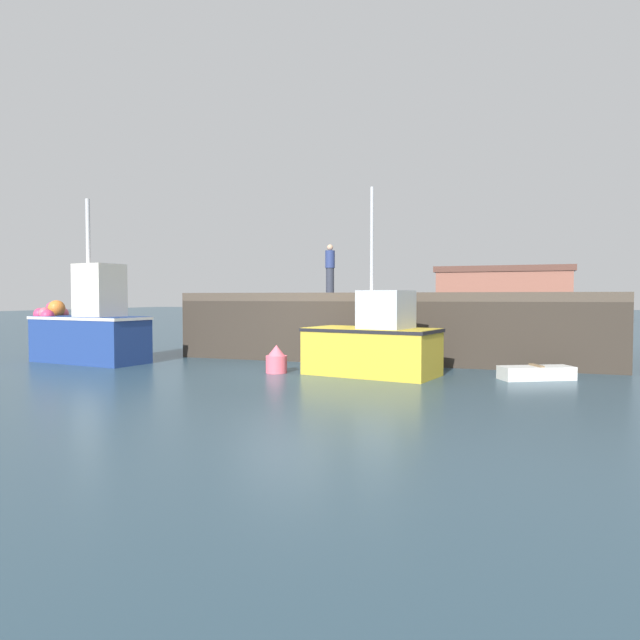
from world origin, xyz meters
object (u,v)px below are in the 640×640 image
dockworker (330,269)px  mooring_buoy_foreground (276,360)px  rowboat (536,373)px  fishing_boat_near_left (90,328)px  fishing_boat_near_right (374,343)px

dockworker → mooring_buoy_foreground: 6.77m
rowboat → dockworker: size_ratio=1.01×
fishing_boat_near_left → mooring_buoy_foreground: size_ratio=6.73×
fishing_boat_near_left → rowboat: fishing_boat_near_left is taller
mooring_buoy_foreground → fishing_boat_near_left: bearing=177.2°
fishing_boat_near_left → dockworker: bearing=47.9°
fishing_boat_near_right → rowboat: bearing=8.3°
fishing_boat_near_left → rowboat: (12.13, 0.64, -0.85)m
fishing_boat_near_left → mooring_buoy_foreground: bearing=-2.8°
rowboat → mooring_buoy_foreground: mooring_buoy_foreground is taller
fishing_boat_near_right → dockworker: 6.92m
rowboat → dockworker: (-6.77, 5.29, 2.75)m
fishing_boat_near_left → fishing_boat_near_right: bearing=0.7°
rowboat → fishing_boat_near_right: bearing=-171.7°
rowboat → dockworker: dockworker is taller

